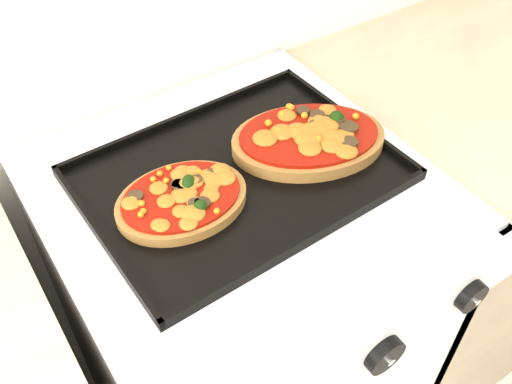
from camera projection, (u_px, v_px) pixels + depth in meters
stove at (244, 336)px, 1.23m from camera, size 0.60×0.60×0.91m
control_panel at (366, 349)px, 0.76m from camera, size 0.60×0.02×0.09m
knob_center at (385, 355)px, 0.76m from camera, size 0.06×0.02×0.06m
knob_right at (471, 296)px, 0.82m from camera, size 0.05×0.02×0.05m
baking_tray at (239, 173)px, 0.91m from camera, size 0.49×0.37×0.02m
pizza_left at (181, 199)px, 0.85m from camera, size 0.22×0.17×0.03m
pizza_right at (308, 138)px, 0.94m from camera, size 0.31×0.26×0.04m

